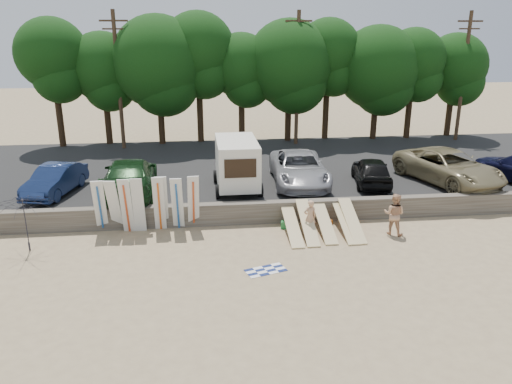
% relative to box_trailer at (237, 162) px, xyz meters
% --- Properties ---
extents(ground, '(120.00, 120.00, 0.00)m').
position_rel_box_trailer_xyz_m(ground, '(2.96, -5.98, -2.13)').
color(ground, tan).
rests_on(ground, ground).
extents(seawall, '(44.00, 0.50, 1.00)m').
position_rel_box_trailer_xyz_m(seawall, '(2.96, -2.98, -1.63)').
color(seawall, '#6B6356').
rests_on(seawall, ground).
extents(parking_lot, '(44.00, 14.50, 0.70)m').
position_rel_box_trailer_xyz_m(parking_lot, '(2.96, 4.52, -1.78)').
color(parking_lot, '#282828').
rests_on(parking_lot, ground).
extents(treeline, '(33.15, 6.34, 9.04)m').
position_rel_box_trailer_xyz_m(treeline, '(2.61, 11.34, 4.20)').
color(treeline, '#382616').
rests_on(treeline, parking_lot).
extents(utility_poles, '(25.80, 0.26, 9.00)m').
position_rel_box_trailer_xyz_m(utility_poles, '(4.96, 10.02, 3.30)').
color(utility_poles, '#473321').
rests_on(utility_poles, parking_lot).
extents(box_trailer, '(2.33, 4.05, 2.55)m').
position_rel_box_trailer_xyz_m(box_trailer, '(0.00, 0.00, 0.00)').
color(box_trailer, white).
rests_on(box_trailer, parking_lot).
extents(car_0, '(2.48, 4.60, 1.44)m').
position_rel_box_trailer_xyz_m(car_0, '(-9.01, 0.21, -0.71)').
color(car_0, navy).
rests_on(car_0, parking_lot).
extents(car_1, '(2.81, 6.28, 1.79)m').
position_rel_box_trailer_xyz_m(car_1, '(-5.31, -0.22, -0.54)').
color(car_1, black).
rests_on(car_1, parking_lot).
extents(car_2, '(3.05, 6.07, 1.65)m').
position_rel_box_trailer_xyz_m(car_2, '(3.33, 0.60, -0.60)').
color(car_2, '#9F9FA4').
rests_on(car_2, parking_lot).
extents(car_3, '(2.49, 4.55, 1.47)m').
position_rel_box_trailer_xyz_m(car_3, '(7.08, 0.00, -0.69)').
color(car_3, black).
rests_on(car_3, parking_lot).
extents(car_4, '(4.66, 6.86, 1.75)m').
position_rel_box_trailer_xyz_m(car_4, '(11.22, -0.15, -0.56)').
color(car_4, '#877A56').
rests_on(car_4, parking_lot).
extents(surfboard_upright_0, '(0.56, 0.83, 2.51)m').
position_rel_box_trailer_xyz_m(surfboard_upright_0, '(-6.20, -3.48, -0.87)').
color(surfboard_upright_0, silver).
rests_on(surfboard_upright_0, ground).
extents(surfboard_upright_1, '(0.62, 0.91, 2.50)m').
position_rel_box_trailer_xyz_m(surfboard_upright_1, '(-5.60, -3.47, -0.88)').
color(surfboard_upright_1, silver).
rests_on(surfboard_upright_1, ground).
extents(surfboard_upright_2, '(0.55, 0.63, 2.56)m').
position_rel_box_trailer_xyz_m(surfboard_upright_2, '(-5.06, -3.62, -0.85)').
color(surfboard_upright_2, silver).
rests_on(surfboard_upright_2, ground).
extents(surfboard_upright_3, '(0.51, 0.55, 2.57)m').
position_rel_box_trailer_xyz_m(surfboard_upright_3, '(-4.56, -3.62, -0.85)').
color(surfboard_upright_3, silver).
rests_on(surfboard_upright_3, ground).
extents(surfboard_upright_4, '(0.51, 0.59, 2.56)m').
position_rel_box_trailer_xyz_m(surfboard_upright_4, '(-3.67, -3.49, -0.85)').
color(surfboard_upright_4, silver).
rests_on(surfboard_upright_4, ground).
extents(surfboard_upright_5, '(0.54, 0.63, 2.56)m').
position_rel_box_trailer_xyz_m(surfboard_upright_5, '(-3.57, -3.39, -0.85)').
color(surfboard_upright_5, silver).
rests_on(surfboard_upright_5, ground).
extents(surfboard_upright_6, '(0.53, 0.78, 2.52)m').
position_rel_box_trailer_xyz_m(surfboard_upright_6, '(-2.89, -3.53, -0.87)').
color(surfboard_upright_6, silver).
rests_on(surfboard_upright_6, ground).
extents(surfboard_upright_7, '(0.56, 0.69, 2.55)m').
position_rel_box_trailer_xyz_m(surfboard_upright_7, '(-2.19, -3.41, -0.86)').
color(surfboard_upright_7, silver).
rests_on(surfboard_upright_7, ground).
extents(surfboard_low_0, '(0.56, 2.92, 0.84)m').
position_rel_box_trailer_xyz_m(surfboard_low_0, '(2.04, -4.63, -1.71)').
color(surfboard_low_0, '#D1BA83').
rests_on(surfboard_low_0, ground).
extents(surfboard_low_1, '(0.56, 2.82, 1.15)m').
position_rel_box_trailer_xyz_m(surfboard_low_1, '(2.70, -4.63, -1.56)').
color(surfboard_low_1, '#D1BA83').
rests_on(surfboard_low_1, ground).
extents(surfboard_low_2, '(0.56, 2.88, 0.98)m').
position_rel_box_trailer_xyz_m(surfboard_low_2, '(3.49, -4.47, -1.64)').
color(surfboard_low_2, '#D1BA83').
rests_on(surfboard_low_2, ground).
extents(surfboard_low_3, '(0.56, 2.89, 0.95)m').
position_rel_box_trailer_xyz_m(surfboard_low_3, '(4.43, -4.58, -1.66)').
color(surfboard_low_3, '#D1BA83').
rests_on(surfboard_low_3, ground).
extents(surfboard_low_4, '(0.56, 2.84, 1.11)m').
position_rel_box_trailer_xyz_m(surfboard_low_4, '(4.70, -4.58, -1.58)').
color(surfboard_low_4, '#D1BA83').
rests_on(surfboard_low_4, ground).
extents(beachgoer_a, '(0.61, 0.44, 1.55)m').
position_rel_box_trailer_xyz_m(beachgoer_a, '(2.82, -4.54, -1.36)').
color(beachgoer_a, tan).
rests_on(beachgoer_a, ground).
extents(beachgoer_b, '(1.14, 1.08, 1.85)m').
position_rel_box_trailer_xyz_m(beachgoer_b, '(6.43, -4.98, -1.20)').
color(beachgoer_b, tan).
rests_on(beachgoer_b, ground).
extents(cooler, '(0.45, 0.40, 0.32)m').
position_rel_box_trailer_xyz_m(cooler, '(1.88, -3.80, -1.97)').
color(cooler, '#24863A').
rests_on(cooler, ground).
extents(gear_bag, '(0.37, 0.34, 0.22)m').
position_rel_box_trailer_xyz_m(gear_bag, '(3.91, -3.58, -2.02)').
color(gear_bag, '#CD6018').
rests_on(gear_bag, ground).
extents(beach_towel, '(1.89, 1.89, 0.00)m').
position_rel_box_trailer_xyz_m(beach_towel, '(0.46, -7.79, -2.12)').
color(beach_towel, white).
rests_on(beach_towel, ground).
extents(beach_umbrella, '(3.62, 3.62, 2.33)m').
position_rel_box_trailer_xyz_m(beach_umbrella, '(-8.75, -5.07, -0.97)').
color(beach_umbrella, black).
rests_on(beach_umbrella, ground).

